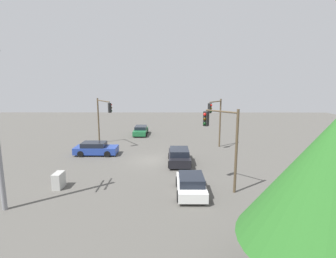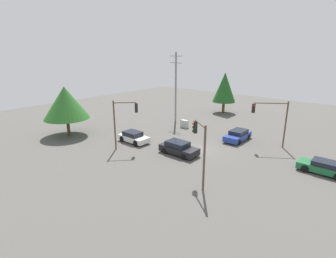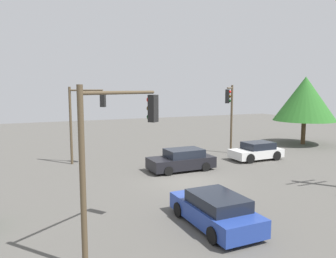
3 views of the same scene
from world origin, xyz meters
The scene contains 8 objects.
ground_plane centered at (0.00, 0.00, 0.00)m, with size 80.00×80.00×0.00m, color #54514C.
sedan_dark centered at (0.84, 2.36, 0.68)m, with size 4.37×2.04×1.42m.
sedan_blue centered at (-2.04, -6.19, 0.64)m, with size 2.02×4.35×1.32m.
sedan_white centered at (7.56, 2.91, 0.66)m, with size 4.02×1.96×1.35m.
traffic_signal_main centered at (-4.71, 6.62, 3.76)m, with size 2.30×1.85×5.56m.
traffic_signal_cross centered at (-5.97, -6.27, 3.82)m, with size 3.41×2.49×5.54m.
traffic_signal_aux centered at (6.59, 5.13, 3.87)m, with size 2.04×2.14×5.72m.
tree_right centered at (16.41, 6.65, 4.45)m, with size 5.90×5.90×6.59m.
Camera 3 is at (-8.92, -16.74, 5.41)m, focal length 35.00 mm.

